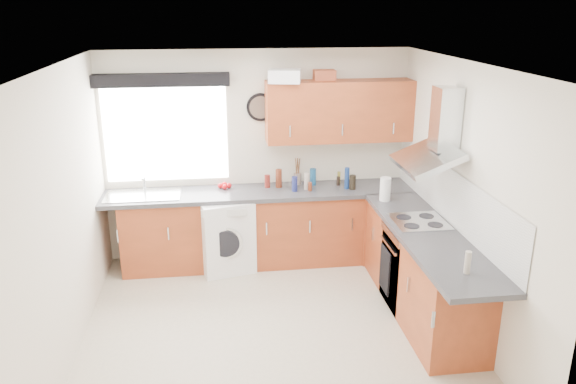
{
  "coord_description": "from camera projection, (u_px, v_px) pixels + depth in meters",
  "views": [
    {
      "loc": [
        -0.48,
        -4.69,
        2.99
      ],
      "look_at": [
        0.25,
        0.85,
        1.1
      ],
      "focal_mm": 35.0,
      "sensor_mm": 36.0,
      "label": 1
    }
  ],
  "objects": [
    {
      "name": "jar_1",
      "position": [
        338.0,
        181.0,
        6.72
      ],
      "size": [
        0.04,
        0.04,
        0.1
      ],
      "primitive_type": "cylinder",
      "color": "black",
      "rests_on": "worktop_back"
    },
    {
      "name": "casserole",
      "position": [
        285.0,
        76.0,
        6.18
      ],
      "size": [
        0.39,
        0.31,
        0.14
      ],
      "primitive_type": "cube",
      "rotation": [
        0.0,
        0.0,
        -0.19
      ],
      "color": "white",
      "rests_on": "upper_cabinets"
    },
    {
      "name": "ground_plane",
      "position": [
        274.0,
        329.0,
        5.42
      ],
      "size": [
        3.6,
        3.6,
        0.0
      ],
      "primitive_type": "plane",
      "color": "beige"
    },
    {
      "name": "jar_3",
      "position": [
        295.0,
        184.0,
        6.5
      ],
      "size": [
        0.07,
        0.07,
        0.17
      ],
      "primitive_type": "cylinder",
      "color": "navy",
      "rests_on": "worktop_back"
    },
    {
      "name": "wall_back",
      "position": [
        257.0,
        156.0,
        6.71
      ],
      "size": [
        3.6,
        0.02,
        2.5
      ],
      "primitive_type": "cube",
      "color": "silver",
      "rests_on": "ground_plane"
    },
    {
      "name": "jar_6",
      "position": [
        310.0,
        187.0,
        6.52
      ],
      "size": [
        0.05,
        0.05,
        0.1
      ],
      "primitive_type": "cylinder",
      "color": "maroon",
      "rests_on": "worktop_back"
    },
    {
      "name": "splashback",
      "position": [
        449.0,
        195.0,
        5.55
      ],
      "size": [
        0.01,
        3.0,
        0.54
      ],
      "primitive_type": "cube",
      "color": "white",
      "rests_on": "wall_right"
    },
    {
      "name": "window_blind",
      "position": [
        161.0,
        80.0,
        6.19
      ],
      "size": [
        1.5,
        0.18,
        0.14
      ],
      "primitive_type": "cube",
      "color": "black",
      "rests_on": "wall_back"
    },
    {
      "name": "jar_4",
      "position": [
        313.0,
        177.0,
        6.72
      ],
      "size": [
        0.07,
        0.07,
        0.2
      ],
      "primitive_type": "cylinder",
      "color": "navy",
      "rests_on": "worktop_back"
    },
    {
      "name": "worktop_back",
      "position": [
        260.0,
        193.0,
        6.55
      ],
      "size": [
        3.6,
        0.62,
        0.05
      ],
      "primitive_type": "cube",
      "color": "#333236",
      "rests_on": "base_cab_back"
    },
    {
      "name": "jar_0",
      "position": [
        307.0,
        181.0,
        6.56
      ],
      "size": [
        0.06,
        0.06,
        0.19
      ],
      "primitive_type": "cylinder",
      "color": "#AFA095",
      "rests_on": "worktop_back"
    },
    {
      "name": "tomato_cluster",
      "position": [
        225.0,
        186.0,
        6.62
      ],
      "size": [
        0.15,
        0.15,
        0.06
      ],
      "primitive_type": null,
      "rotation": [
        0.0,
        0.0,
        -0.07
      ],
      "color": "red",
      "rests_on": "worktop_back"
    },
    {
      "name": "upper_cabinets",
      "position": [
        339.0,
        111.0,
        6.49
      ],
      "size": [
        1.7,
        0.35,
        0.7
      ],
      "primitive_type": "cube",
      "color": "brown",
      "rests_on": "wall_back"
    },
    {
      "name": "base_cab_back",
      "position": [
        252.0,
        229.0,
        6.69
      ],
      "size": [
        3.0,
        0.58,
        0.86
      ],
      "primitive_type": "cube",
      "color": "brown",
      "rests_on": "ground_plane"
    },
    {
      "name": "wall_clock",
      "position": [
        261.0,
        107.0,
        6.49
      ],
      "size": [
        0.33,
        0.04,
        0.33
      ],
      "primitive_type": "cylinder",
      "rotation": [
        1.57,
        0.0,
        0.0
      ],
      "color": "black",
      "rests_on": "wall_back"
    },
    {
      "name": "jar_8",
      "position": [
        339.0,
        177.0,
        6.8
      ],
      "size": [
        0.04,
        0.04,
        0.14
      ],
      "primitive_type": "cylinder",
      "color": "olive",
      "rests_on": "worktop_back"
    },
    {
      "name": "wall_left",
      "position": [
        64.0,
        217.0,
        4.8
      ],
      "size": [
        0.02,
        3.6,
        2.5
      ],
      "primitive_type": "cube",
      "color": "silver",
      "rests_on": "ground_plane"
    },
    {
      "name": "window",
      "position": [
        166.0,
        134.0,
        6.48
      ],
      "size": [
        1.4,
        0.02,
        1.1
      ],
      "primitive_type": "cube",
      "color": "white",
      "rests_on": "wall_back"
    },
    {
      "name": "jar_2",
      "position": [
        280.0,
        183.0,
        6.67
      ],
      "size": [
        0.05,
        0.05,
        0.09
      ],
      "primitive_type": "cylinder",
      "color": "brown",
      "rests_on": "worktop_back"
    },
    {
      "name": "oven",
      "position": [
        416.0,
        266.0,
        5.75
      ],
      "size": [
        0.56,
        0.58,
        0.85
      ],
      "primitive_type": "cube",
      "color": "black",
      "rests_on": "ground_plane"
    },
    {
      "name": "bottle_0",
      "position": [
        468.0,
        262.0,
        4.51
      ],
      "size": [
        0.05,
        0.05,
        0.19
      ],
      "primitive_type": "cylinder",
      "color": "#B1A596",
      "rests_on": "worktop_right"
    },
    {
      "name": "jar_5",
      "position": [
        267.0,
        181.0,
        6.64
      ],
      "size": [
        0.07,
        0.07,
        0.15
      ],
      "primitive_type": "cylinder",
      "color": "maroon",
      "rests_on": "worktop_back"
    },
    {
      "name": "utensil_pot",
      "position": [
        298.0,
        179.0,
        6.77
      ],
      "size": [
        0.11,
        0.11,
        0.13
      ],
      "primitive_type": "cylinder",
      "rotation": [
        0.0,
        0.0,
        0.17
      ],
      "color": "#766258",
      "rests_on": "worktop_back"
    },
    {
      "name": "washing_machine",
      "position": [
        225.0,
        234.0,
        6.55
      ],
      "size": [
        0.71,
        0.69,
        0.86
      ],
      "primitive_type": "cube",
      "rotation": [
        0.0,
        0.0,
        0.24
      ],
      "color": "white",
      "rests_on": "ground_plane"
    },
    {
      "name": "base_cab_right",
      "position": [
        422.0,
        272.0,
        5.61
      ],
      "size": [
        0.58,
        2.1,
        0.86
      ],
      "primitive_type": "cube",
      "color": "brown",
      "rests_on": "ground_plane"
    },
    {
      "name": "jar_7",
      "position": [
        353.0,
        182.0,
        6.57
      ],
      "size": [
        0.07,
        0.07,
        0.17
      ],
      "primitive_type": "cylinder",
      "color": "black",
      "rests_on": "worktop_back"
    },
    {
      "name": "base_cab_corner",
      "position": [
        382.0,
        223.0,
        6.88
      ],
      "size": [
        0.6,
        0.6,
        0.86
      ],
      "primitive_type": "cube",
      "color": "brown",
      "rests_on": "ground_plane"
    },
    {
      "name": "jar_9",
      "position": [
        279.0,
        178.0,
        6.63
      ],
      "size": [
        0.07,
        0.07,
        0.22
      ],
      "primitive_type": "cylinder",
      "color": "#5F2614",
      "rests_on": "worktop_back"
    },
    {
      "name": "storage_box",
      "position": [
        324.0,
        75.0,
        6.43
      ],
      "size": [
        0.25,
        0.21,
        0.11
      ],
      "primitive_type": "cube",
      "rotation": [
        0.0,
        0.0,
        -0.02
      ],
      "color": "#B25030",
      "rests_on": "upper_cabinets"
    },
    {
      "name": "extractor_hood",
      "position": [
        436.0,
        138.0,
        5.34
      ],
      "size": [
        0.52,
        0.78,
        0.66
      ],
      "primitive_type": null,
      "color": "silver",
      "rests_on": "wall_right"
    },
    {
      "name": "wall_front",
      "position": [
        304.0,
        311.0,
        3.33
      ],
      "size": [
        3.6,
        0.02,
        2.5
      ],
      "primitive_type": "cube",
      "color": "silver",
      "rests_on": "ground_plane"
    },
    {
      "name": "kitchen_roll",
      "position": [
        385.0,
        189.0,
        6.18
      ],
      "size": [
        0.15,
        0.15,
        0.26
      ],
      "primitive_type": "cylinder",
      "rotation": [
        0.0,
        0.0,
        -0.27
      ],
      "color": "white",
      "rests_on": "worktop_right"
    },
    {
      "name": "jar_10",
      "position": [
        347.0,
        178.0,
        6.57
      ],
      "size": [
        0.06,
        0.06,
        0.26
      ],
      "primitive_type": "cylinder",
      "color": "navy",
      "rests_on": "worktop_back"
    },
    {
      "name": "hob_plate",
      "position": [
        419.0,
        222.0,
        5.6
      ],
      "size": [
        0.52,
        0.52,
        0.01
      ],
      "primitive_type": "cube",
      "color": "silver",
      "rests_on": "worktop_right"
    },
    {
      "name": "sink",
      "position": [
        143.0,
        192.0,
        6.36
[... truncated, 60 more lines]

